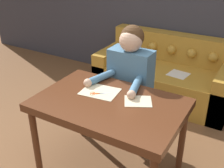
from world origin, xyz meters
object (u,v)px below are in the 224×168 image
Objects in this scene: dining_table at (109,110)px; couch at (165,76)px; person at (130,84)px; scissors at (97,94)px.

couch reaches higher than dining_table.
scissors is (-0.07, -0.51, 0.10)m from person.
scissors is at bearing -98.09° from person.
person is 6.68× the size of scissors.
dining_table is 0.97× the size of person.
dining_table is at bearing -86.73° from couch.
couch is (-0.10, 1.71, -0.39)m from dining_table.
dining_table is 6.51× the size of scissors.
couch is 1.72m from scissors.
scissors is (-0.16, 0.06, 0.09)m from dining_table.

